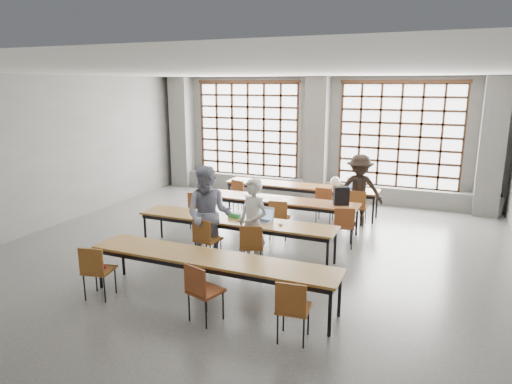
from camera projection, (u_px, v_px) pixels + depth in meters
floor at (242, 259)px, 8.80m from camera, size 11.00×11.00×0.00m
ceiling at (240, 72)px, 7.99m from camera, size 11.00×11.00×0.00m
wall_back at (319, 138)px, 13.33m from camera, size 10.00×0.00×10.00m
wall_left at (40, 154)px, 10.28m from camera, size 0.00×11.00×11.00m
column_left at (182, 132)px, 14.77m from camera, size 0.60×0.55×3.50m
column_mid at (317, 139)px, 13.08m from camera, size 0.60×0.55×3.50m
column_right at (492, 147)px, 11.38m from camera, size 0.60×0.55×3.50m
window_left at (248, 130)px, 14.07m from camera, size 3.32×0.12×3.00m
window_right at (400, 136)px, 12.38m from camera, size 3.32×0.12×3.00m
sill_ledge at (316, 189)px, 13.50m from camera, size 9.80×0.35×0.50m
desk_row_a at (300, 188)px, 11.83m from camera, size 4.00×0.70×0.73m
desk_row_b at (271, 201)px, 10.48m from camera, size 4.00×0.70×0.73m
desk_row_c at (235, 222)px, 8.87m from camera, size 4.00×0.70×0.73m
desk_row_d at (211, 261)px, 6.94m from camera, size 4.00×0.70×0.73m
chair_back_left at (241, 193)px, 11.84m from camera, size 0.52×0.52×0.88m
chair_back_mid at (324, 201)px, 11.00m from camera, size 0.44×0.44×0.88m
chair_back_right at (358, 204)px, 10.69m from camera, size 0.44×0.44×0.88m
chair_mid_left at (198, 206)px, 10.55m from camera, size 0.51×0.51×0.88m
chair_mid_centre at (279, 215)px, 9.80m from camera, size 0.48×0.49×0.88m
chair_mid_right at (344, 223)px, 9.27m from camera, size 0.51×0.51×0.88m
chair_front_left at (205, 236)px, 8.45m from camera, size 0.47×0.47×0.88m
chair_front_right at (252, 243)px, 8.11m from camera, size 0.53×0.53×0.88m
chair_near_left at (96, 267)px, 7.04m from camera, size 0.50×0.50×0.88m
chair_near_mid at (201, 287)px, 6.34m from camera, size 0.52×0.52×0.88m
chair_near_right at (292, 305)px, 5.83m from camera, size 0.46×0.47×0.88m
student_male at (253, 224)px, 8.16m from camera, size 0.71×0.58×1.68m
student_female at (209, 215)px, 8.48m from camera, size 1.03×0.89×1.83m
student_back at (359, 190)px, 10.74m from camera, size 1.21×0.87×1.70m
laptop_front at (264, 218)px, 8.73m from camera, size 0.39×0.34×0.26m
laptop_back at (353, 186)px, 11.39m from camera, size 0.36×0.31×0.26m
mouse at (281, 224)px, 8.48m from camera, size 0.11×0.09×0.04m
green_box at (234, 215)px, 8.94m from camera, size 0.26×0.13×0.09m
phone at (241, 221)px, 8.70m from camera, size 0.14×0.10×0.01m
paper_sheet_a at (248, 195)px, 10.74m from camera, size 0.33×0.26×0.00m
paper_sheet_b at (258, 197)px, 10.54m from camera, size 0.31×0.23×0.00m
paper_sheet_c at (275, 199)px, 10.43m from camera, size 0.33×0.25×0.00m
backpack at (341, 196)px, 9.86m from camera, size 0.37×0.31×0.40m
plastic_bag at (335, 182)px, 11.49m from camera, size 0.31×0.28×0.29m
red_pouch at (99, 267)px, 7.12m from camera, size 0.21×0.12×0.06m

